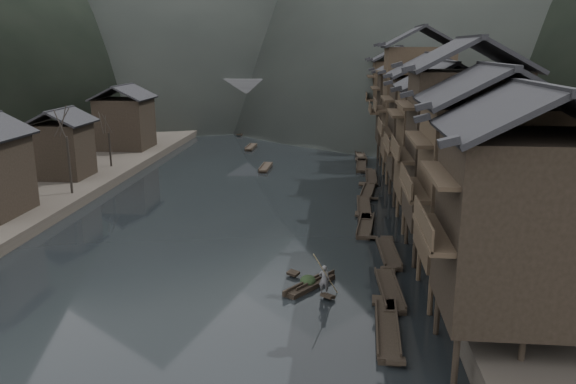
# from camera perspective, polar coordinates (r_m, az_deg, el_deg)

# --- Properties ---
(water) EXTENTS (300.00, 300.00, 0.00)m
(water) POSITION_cam_1_polar(r_m,az_deg,el_deg) (37.05, -9.21, -8.90)
(water) COLOR black
(water) RESTS_ON ground
(right_bank) EXTENTS (40.00, 200.00, 1.80)m
(right_bank) POSITION_cam_1_polar(r_m,az_deg,el_deg) (78.62, 24.55, 3.16)
(right_bank) COLOR #2D2823
(right_bank) RESTS_ON ground
(left_bank) EXTENTS (40.00, 200.00, 1.20)m
(left_bank) POSITION_cam_1_polar(r_m,az_deg,el_deg) (86.20, -25.54, 3.75)
(left_bank) COLOR #2D2823
(left_bank) RESTS_ON ground
(stilt_houses) EXTENTS (9.00, 67.60, 17.01)m
(stilt_houses) POSITION_cam_1_polar(r_m,az_deg,el_deg) (53.55, 14.36, 8.19)
(stilt_houses) COLOR black
(stilt_houses) RESTS_ON ground
(left_houses) EXTENTS (8.10, 53.20, 8.73)m
(left_houses) POSITION_cam_1_polar(r_m,az_deg,el_deg) (61.24, -23.63, 4.91)
(left_houses) COLOR black
(left_houses) RESTS_ON left_bank
(bare_trees) EXTENTS (3.92, 41.95, 7.83)m
(bare_trees) POSITION_cam_1_polar(r_m,az_deg,el_deg) (51.96, -24.82, 3.91)
(bare_trees) COLOR black
(bare_trees) RESTS_ON left_bank
(moored_sampans) EXTENTS (2.99, 62.37, 0.47)m
(moored_sampans) POSITION_cam_1_polar(r_m,az_deg,el_deg) (56.73, 8.13, -0.33)
(moored_sampans) COLOR black
(moored_sampans) RESTS_ON water
(midriver_boats) EXTENTS (9.02, 33.36, 0.44)m
(midriver_boats) POSITION_cam_1_polar(r_m,az_deg,el_deg) (83.73, -3.67, 4.59)
(midriver_boats) COLOR black
(midriver_boats) RESTS_ON water
(stone_bridge) EXTENTS (40.00, 6.00, 9.00)m
(stone_bridge) POSITION_cam_1_polar(r_m,az_deg,el_deg) (105.67, 0.36, 9.37)
(stone_bridge) COLOR #4C4C4F
(stone_bridge) RESTS_ON ground
(hero_sampan) EXTENTS (3.27, 4.17, 0.43)m
(hero_sampan) POSITION_cam_1_polar(r_m,az_deg,el_deg) (35.63, 2.22, -9.34)
(hero_sampan) COLOR black
(hero_sampan) RESTS_ON water
(cargo_heap) EXTENTS (1.00, 1.31, 0.60)m
(cargo_heap) POSITION_cam_1_polar(r_m,az_deg,el_deg) (35.59, 2.04, -8.44)
(cargo_heap) COLOR black
(cargo_heap) RESTS_ON hero_sampan
(boatman) EXTENTS (0.70, 0.48, 1.83)m
(boatman) POSITION_cam_1_polar(r_m,az_deg,el_deg) (33.96, 3.69, -8.50)
(boatman) COLOR #505052
(boatman) RESTS_ON hero_sampan
(bamboo_pole) EXTENTS (1.71, 1.84, 3.54)m
(bamboo_pole) POSITION_cam_1_polar(r_m,az_deg,el_deg) (33.00, 4.12, -4.22)
(bamboo_pole) COLOR #8C7A51
(bamboo_pole) RESTS_ON boatman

